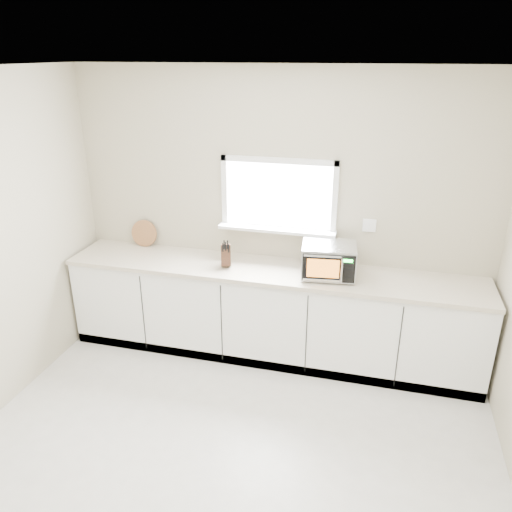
% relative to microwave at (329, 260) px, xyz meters
% --- Properties ---
extents(ground, '(4.00, 4.00, 0.00)m').
position_rel_microwave_xyz_m(ground, '(-0.53, -1.66, -1.08)').
color(ground, beige).
rests_on(ground, ground).
extents(back_wall, '(4.00, 0.17, 2.70)m').
position_rel_microwave_xyz_m(back_wall, '(-0.53, 0.34, 0.29)').
color(back_wall, '#B4AA8F').
rests_on(back_wall, ground).
extents(cabinets, '(3.92, 0.60, 0.88)m').
position_rel_microwave_xyz_m(cabinets, '(-0.53, 0.04, -0.64)').
color(cabinets, white).
rests_on(cabinets, ground).
extents(countertop, '(3.92, 0.64, 0.04)m').
position_rel_microwave_xyz_m(countertop, '(-0.53, 0.03, -0.18)').
color(countertop, beige).
rests_on(countertop, cabinets).
extents(microwave, '(0.51, 0.42, 0.30)m').
position_rel_microwave_xyz_m(microwave, '(0.00, 0.00, 0.00)').
color(microwave, black).
rests_on(microwave, countertop).
extents(knife_block, '(0.14, 0.21, 0.27)m').
position_rel_microwave_xyz_m(knife_block, '(-0.96, -0.01, -0.04)').
color(knife_block, '#412317').
rests_on(knife_block, countertop).
extents(cutting_board, '(0.28, 0.07, 0.28)m').
position_rel_microwave_xyz_m(cutting_board, '(-1.93, 0.28, -0.02)').
color(cutting_board, '#A96341').
rests_on(cutting_board, countertop).
extents(coffee_grinder, '(0.15, 0.15, 0.22)m').
position_rel_microwave_xyz_m(coffee_grinder, '(-0.01, 0.05, -0.05)').
color(coffee_grinder, '#AAADB2').
rests_on(coffee_grinder, countertop).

